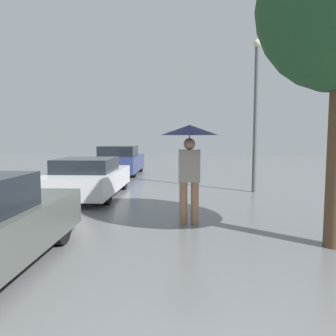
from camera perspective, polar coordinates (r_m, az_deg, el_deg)
pedestrian at (r=6.46m, az=3.75°, el=4.00°), size 1.14×1.14×1.97m
parked_car_middle at (r=9.92m, az=-13.73°, el=-1.65°), size 1.82×3.96×1.12m
parked_car_farthest at (r=15.39m, az=-8.49°, el=1.23°), size 1.87×3.85×1.32m
street_lamp at (r=10.62m, az=15.06°, el=9.96°), size 0.25×0.25×4.69m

